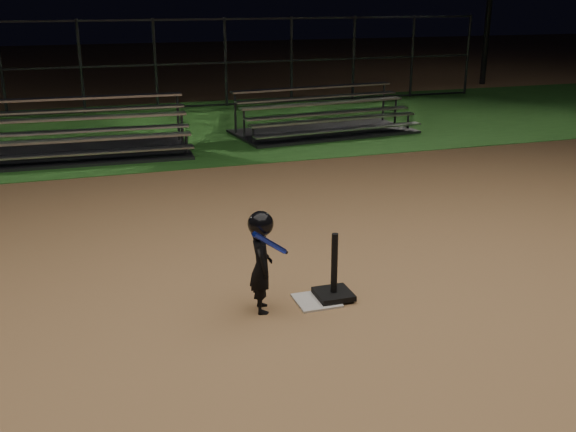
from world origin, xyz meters
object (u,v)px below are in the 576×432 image
(batting_tee, at_px, (334,286))
(home_plate, at_px, (317,301))
(child_batter, at_px, (261,259))
(bleacher_right, at_px, (324,124))
(bleacher_left, at_px, (77,145))

(batting_tee, bearing_deg, home_plate, -176.95)
(child_batter, height_order, bleacher_right, child_batter)
(home_plate, height_order, batting_tee, batting_tee)
(bleacher_left, bearing_deg, child_batter, -75.92)
(batting_tee, relative_size, bleacher_left, 0.16)
(child_batter, bearing_deg, bleacher_left, 19.62)
(child_batter, bearing_deg, home_plate, -81.87)
(batting_tee, distance_m, child_batter, 0.92)
(child_batter, distance_m, bleacher_right, 9.27)
(batting_tee, xyz_separation_m, child_batter, (-0.81, -0.02, 0.42))
(home_plate, height_order, bleacher_left, bleacher_left)
(home_plate, xyz_separation_m, child_batter, (-0.61, -0.01, 0.57))
(child_batter, bearing_deg, bleacher_right, -17.52)
(batting_tee, distance_m, bleacher_left, 8.18)
(batting_tee, bearing_deg, child_batter, -178.70)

